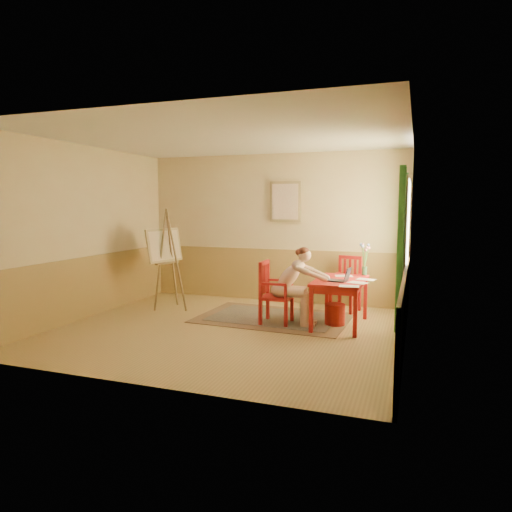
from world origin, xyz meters
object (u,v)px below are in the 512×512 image
at_px(chair_left, 273,293).
at_px(laptop, 340,279).
at_px(table, 340,285).
at_px(easel, 166,249).
at_px(figure, 294,282).
at_px(chair_back, 346,284).

relative_size(chair_left, laptop, 2.58).
bearing_deg(table, easel, 175.99).
relative_size(chair_left, figure, 0.81).
bearing_deg(chair_back, table, -86.99).
height_order(table, chair_left, chair_left).
height_order(chair_left, easel, easel).
bearing_deg(chair_back, chair_left, -126.93).
distance_m(table, easel, 3.17).
xyz_separation_m(laptop, easel, (-3.16, 0.41, 0.29)).
bearing_deg(easel, table, -4.01).
relative_size(chair_left, easel, 0.55).
bearing_deg(easel, figure, -9.58).
xyz_separation_m(chair_left, chair_back, (0.94, 1.25, -0.01)).
relative_size(table, chair_left, 1.24).
height_order(chair_left, figure, figure).
bearing_deg(figure, easel, 170.42).
distance_m(chair_back, easel, 3.24).
distance_m(figure, laptop, 0.70).
xyz_separation_m(table, laptop, (0.02, -0.19, 0.13)).
height_order(figure, laptop, figure).
bearing_deg(figure, table, 16.28).
relative_size(chair_left, chair_back, 1.03).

